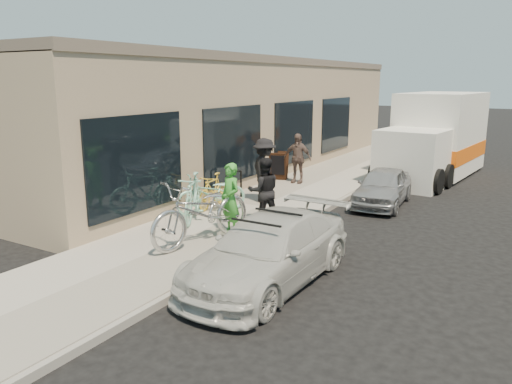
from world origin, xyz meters
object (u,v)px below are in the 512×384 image
at_px(moving_truck, 435,140).
at_px(bystander_b, 297,158).
at_px(sandwich_board, 279,166).
at_px(sedan_silver, 383,187).
at_px(tandem_bike, 202,212).
at_px(cruiser_bike_b, 211,194).
at_px(cruiser_bike_c, 213,191).
at_px(bike_rack, 234,182).
at_px(cruiser_bike_a, 193,197).
at_px(man_standing, 264,191).
at_px(sedan_white, 269,251).
at_px(bystander_a, 264,171).
at_px(woman_rider, 230,199).

relative_size(moving_truck, bystander_b, 3.88).
distance_m(sandwich_board, sedan_silver, 4.05).
bearing_deg(tandem_bike, bystander_b, 111.48).
distance_m(cruiser_bike_b, cruiser_bike_c, 0.56).
distance_m(bike_rack, cruiser_bike_a, 2.44).
xyz_separation_m(bike_rack, cruiser_bike_b, (0.40, -1.64, 0.02)).
xyz_separation_m(bike_rack, man_standing, (2.00, -1.79, 0.30)).
xyz_separation_m(cruiser_bike_b, cruiser_bike_c, (-0.29, 0.47, -0.05)).
distance_m(tandem_bike, bystander_b, 6.67).
bearing_deg(sandwich_board, cruiser_bike_a, -99.18).
distance_m(man_standing, cruiser_bike_a, 1.72).
bearing_deg(cruiser_bike_b, man_standing, 24.45).
height_order(moving_truck, bystander_b, moving_truck).
relative_size(sandwich_board, moving_truck, 0.15).
bearing_deg(tandem_bike, cruiser_bike_a, 146.01).
distance_m(sandwich_board, cruiser_bike_c, 4.23).
height_order(sedan_white, man_standing, man_standing).
height_order(bike_rack, cruiser_bike_a, cruiser_bike_a).
bearing_deg(cruiser_bike_c, bystander_b, 76.44).
distance_m(moving_truck, bystander_b, 5.49).
bearing_deg(sedan_silver, moving_truck, 82.02).
relative_size(bike_rack, bystander_b, 0.49).
xyz_separation_m(moving_truck, bystander_b, (-3.45, -4.25, -0.37)).
distance_m(man_standing, bystander_b, 4.91).
height_order(sedan_white, bystander_b, bystander_b).
distance_m(bike_rack, sedan_white, 5.77).
bearing_deg(cruiser_bike_b, sedan_silver, 77.11).
height_order(sedan_silver, tandem_bike, tandem_bike).
height_order(bike_rack, sedan_silver, sedan_silver).
height_order(bike_rack, cruiser_bike_b, cruiser_bike_b).
bearing_deg(bystander_a, man_standing, 158.21).
bearing_deg(woman_rider, sedan_silver, 92.78).
xyz_separation_m(bike_rack, cruiser_bike_a, (0.42, -2.41, 0.08)).
distance_m(woman_rider, cruiser_bike_b, 1.87).
bearing_deg(bystander_a, sedan_silver, -105.81).
bearing_deg(cruiser_bike_a, cruiser_bike_c, 78.06).
relative_size(bystander_a, bystander_b, 1.10).
height_order(sedan_silver, cruiser_bike_c, sedan_silver).
relative_size(sedan_silver, cruiser_bike_c, 2.07).
distance_m(tandem_bike, bystander_a, 3.77).
xyz_separation_m(bike_rack, sedan_white, (3.64, -4.48, -0.05)).
distance_m(cruiser_bike_c, bystander_b, 4.11).
bearing_deg(moving_truck, bystander_a, -107.62).
distance_m(sedan_white, cruiser_bike_b, 4.31).
xyz_separation_m(sedan_silver, woman_rider, (-1.93, -4.82, 0.41)).
xyz_separation_m(man_standing, bystander_b, (-1.43, 4.69, 0.03)).
bearing_deg(woman_rider, bystander_a, 129.98).
xyz_separation_m(sandwich_board, man_standing, (2.19, -4.84, 0.30)).
height_order(sandwich_board, cruiser_bike_b, cruiser_bike_b).
bearing_deg(moving_truck, cruiser_bike_b, -106.98).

